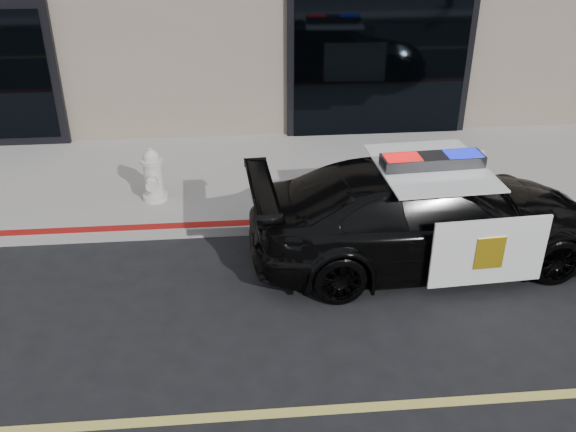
{
  "coord_description": "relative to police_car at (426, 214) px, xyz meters",
  "views": [
    {
      "loc": [
        -3.74,
        -4.57,
        4.77
      ],
      "look_at": [
        -3.13,
        2.2,
        1.0
      ],
      "focal_mm": 40.0,
      "sensor_mm": 36.0,
      "label": 1
    }
  ],
  "objects": [
    {
      "name": "sidewalk_n",
      "position": [
        1.26,
        2.59,
        -0.61
      ],
      "size": [
        60.0,
        3.5,
        0.15
      ],
      "primitive_type": "cube",
      "color": "gray",
      "rests_on": "ground"
    },
    {
      "name": "police_car",
      "position": [
        0.0,
        0.0,
        0.0
      ],
      "size": [
        2.46,
        4.9,
        1.53
      ],
      "color": "black",
      "rests_on": "ground"
    },
    {
      "name": "fire_hydrant",
      "position": [
        -3.75,
        1.79,
        -0.14
      ],
      "size": [
        0.38,
        0.53,
        0.85
      ],
      "color": "silver",
      "rests_on": "sidewalk_n"
    }
  ]
}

